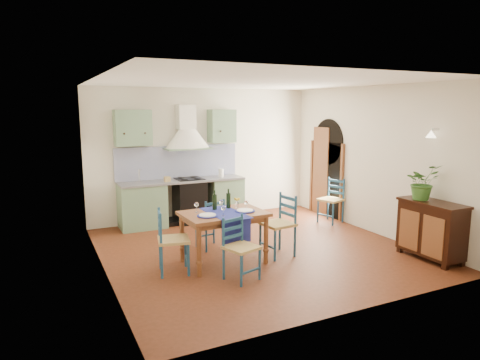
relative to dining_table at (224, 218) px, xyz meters
name	(u,v)px	position (x,y,z in m)	size (l,w,h in m)	color
floor	(257,249)	(0.76, 0.33, -0.71)	(5.00, 5.00, 0.00)	#411E0E
back_wall	(187,172)	(0.29, 2.62, 0.34)	(5.00, 0.96, 2.80)	silver
right_wall	(363,162)	(3.26, 0.61, 0.63)	(0.26, 5.00, 2.80)	silver
left_wall	(101,179)	(-1.74, 0.33, 0.69)	(0.04, 5.00, 2.80)	silver
ceiling	(259,81)	(0.76, 0.33, 2.10)	(5.00, 5.00, 0.01)	white
dining_table	(224,218)	(0.00, 0.00, 0.00)	(1.29, 0.98, 1.12)	brown
chair_near	(240,248)	(-0.06, -0.70, -0.25)	(0.52, 0.52, 0.89)	navy
chair_far	(211,223)	(0.07, 0.73, -0.26)	(0.46, 0.46, 0.87)	navy
chair_left	(171,241)	(-0.86, -0.06, -0.22)	(0.52, 0.52, 0.94)	navy
chair_right	(279,224)	(0.95, -0.07, -0.19)	(0.52, 0.52, 1.00)	navy
chair_spare	(332,200)	(2.99, 1.21, -0.23)	(0.55, 0.55, 0.93)	navy
sideboard	(431,228)	(3.02, -1.27, -0.20)	(0.50, 1.05, 0.94)	black
potted_plant	(422,182)	(2.97, -1.08, 0.51)	(0.51, 0.44, 0.57)	#326426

